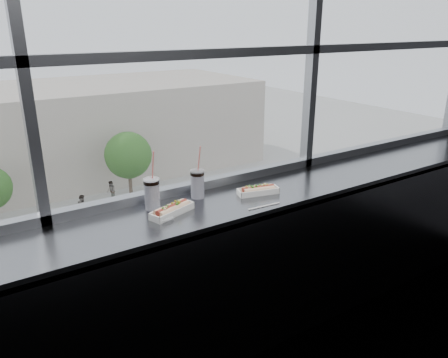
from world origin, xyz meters
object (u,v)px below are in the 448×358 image
car_far_b (28,235)px  car_near_d (144,276)px  hotdog_tray_right (258,190)px  soda_cup_left (152,192)px  pedestrian_d (111,189)px  pedestrian_c (83,204)px  hotdog_tray_left (172,210)px  soda_cup_right (197,183)px  loose_straw (264,206)px  car_far_c (176,199)px  car_near_e (275,234)px  tree_right (128,155)px  wrapper (165,218)px

car_far_b → car_near_d: 9.01m
hotdog_tray_right → soda_cup_left: bearing=-178.7°
pedestrian_d → pedestrian_c: pedestrian_c is taller
hotdog_tray_left → soda_cup_right: size_ratio=0.88×
car_far_b → pedestrian_c: bearing=-51.1°
soda_cup_left → pedestrian_c: soda_cup_left is taller
soda_cup_left → loose_straw: size_ratio=1.61×
pedestrian_d → soda_cup_left: bearing=-16.9°
soda_cup_right → car_far_c: size_ratio=0.05×
soda_cup_left → car_far_c: 29.12m
loose_straw → car_near_e: size_ratio=0.04×
loose_straw → car_far_b: 26.90m
car_near_e → tree_right: size_ratio=1.02×
loose_straw → tree_right: 31.17m
loose_straw → car_near_e: bearing=54.0°
loose_straw → wrapper: 0.63m
car_far_b → car_near_e: size_ratio=1.04×
car_far_c → pedestrian_d: (-3.15, 4.97, -0.20)m
hotdog_tray_left → pedestrian_c: size_ratio=0.14×
pedestrian_d → hotdog_tray_right: bearing=-15.6°
car_near_e → pedestrian_c: bearing=31.3°
soda_cup_right → tree_right: soda_cup_right is taller
soda_cup_left → wrapper: soda_cup_left is taller
car_far_b → tree_right: size_ratio=1.07×
hotdog_tray_right → wrapper: bearing=-162.7°
soda_cup_right → loose_straw: 0.46m
soda_cup_left → car_far_b: 26.66m
pedestrian_d → car_near_e: bearing=24.1°
car_near_d → pedestrian_d: size_ratio=2.91×
car_near_d → pedestrian_d: 13.26m
tree_right → car_far_c: bearing=-64.6°
pedestrian_d → pedestrian_c: bearing=-52.7°
hotdog_tray_left → pedestrian_d: (8.79, 29.25, -11.13)m
car_near_d → pedestrian_c: size_ratio=2.60×
soda_cup_right → hotdog_tray_right: bearing=-24.8°
hotdog_tray_left → soda_cup_right: (0.26, 0.15, 0.07)m
car_near_e → tree_right: 13.13m
hotdog_tray_right → soda_cup_left: 0.72m
pedestrian_d → car_near_d: bearing=-12.0°
car_near_e → pedestrian_d: car_near_e is taller
loose_straw → car_near_d: size_ratio=0.04×
car_far_c → car_near_d: car_far_c is taller
wrapper → car_near_e: size_ratio=0.02×
tree_right → loose_straw: bearing=-108.4°
hotdog_tray_right → soda_cup_left: (-0.70, 0.16, 0.08)m
car_far_c → car_near_e: size_ratio=1.20×
loose_straw → soda_cup_right: bearing=131.1°
soda_cup_right → wrapper: (-0.34, -0.21, -0.09)m
soda_cup_left → loose_straw: bearing=-30.5°
hotdog_tray_right → pedestrian_c: size_ratio=0.14×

